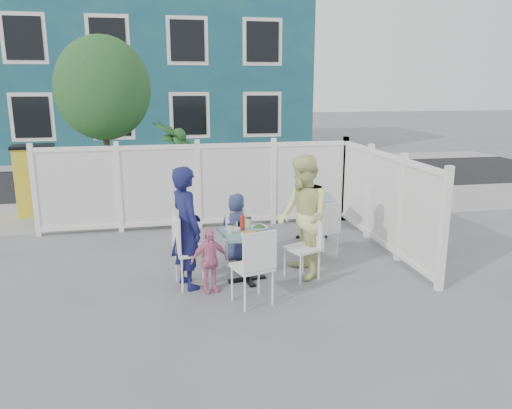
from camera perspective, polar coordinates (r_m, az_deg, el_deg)
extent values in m
plane|color=slate|center=(7.37, -5.73, -7.80)|extent=(80.00, 80.00, 0.00)
cube|color=gray|center=(10.98, -7.59, -0.59)|extent=(24.00, 2.60, 0.01)
cube|color=black|center=(14.60, -8.49, 2.92)|extent=(24.00, 5.00, 0.01)
cube|color=gray|center=(17.65, -8.97, 4.76)|extent=(24.00, 1.60, 0.01)
cube|color=navy|center=(20.84, -11.07, 14.28)|extent=(11.00, 6.00, 6.00)
cube|color=black|center=(18.05, -18.90, 9.49)|extent=(1.20, 0.04, 1.40)
cube|color=black|center=(17.96, -5.97, 10.12)|extent=(1.20, 0.04, 1.40)
cube|color=black|center=(18.07, -19.53, 17.40)|extent=(1.20, 0.04, 1.40)
cube|color=black|center=(17.98, -6.18, 18.09)|extent=(1.20, 0.04, 1.40)
cube|color=white|center=(9.45, -6.61, 2.17)|extent=(5.80, 0.04, 1.40)
cube|color=white|center=(9.33, -6.73, 6.63)|extent=(5.86, 0.08, 0.08)
cube|color=white|center=(9.63, -6.48, -2.27)|extent=(5.86, 0.08, 0.12)
cube|color=white|center=(8.46, 14.39, 0.48)|extent=(0.04, 3.60, 1.40)
cube|color=white|center=(8.33, 14.69, 5.44)|extent=(0.08, 3.66, 0.08)
cube|color=white|center=(8.66, 14.09, -4.42)|extent=(0.08, 3.66, 0.12)
cylinder|color=#382316|center=(10.30, -16.57, 4.79)|extent=(0.12, 0.12, 2.40)
ellipsoid|color=#184623|center=(10.19, -17.12, 12.59)|extent=(1.80, 1.62, 1.98)
cube|color=yellow|center=(11.31, -23.83, 2.39)|extent=(0.82, 0.64, 1.41)
imported|color=#184623|center=(10.08, -9.14, 3.77)|extent=(1.32, 1.32, 1.97)
imported|color=#184623|center=(10.35, 3.62, 2.72)|extent=(1.69, 1.73, 1.45)
cube|color=slate|center=(6.84, -1.05, -3.22)|extent=(0.78, 0.78, 0.04)
cylinder|color=black|center=(6.95, -1.04, -5.98)|extent=(0.08, 0.08, 0.66)
cube|color=black|center=(7.07, -1.03, -8.51)|extent=(0.54, 0.16, 0.04)
cube|color=black|center=(7.07, -1.03, -8.51)|extent=(0.16, 0.54, 0.04)
cube|color=slate|center=(8.81, 6.49, 0.72)|extent=(0.81, 0.81, 0.04)
cylinder|color=black|center=(8.89, 6.42, -1.57)|extent=(0.08, 0.08, 0.69)
cube|color=black|center=(8.99, 6.37, -3.68)|extent=(0.56, 0.17, 0.04)
cube|color=black|center=(8.99, 6.37, -3.68)|extent=(0.17, 0.56, 0.04)
cube|color=white|center=(6.80, -7.28, -5.28)|extent=(0.50, 0.52, 0.04)
cube|color=white|center=(6.68, -9.10, -3.23)|extent=(0.10, 0.46, 0.49)
cylinder|color=white|center=(7.10, -6.09, -6.53)|extent=(0.03, 0.03, 0.49)
cylinder|color=white|center=(6.74, -5.29, -7.63)|extent=(0.03, 0.03, 0.49)
cylinder|color=white|center=(7.03, -9.06, -6.83)|extent=(0.03, 0.03, 0.49)
cylinder|color=white|center=(6.67, -8.43, -7.97)|extent=(0.03, 0.03, 0.49)
cube|color=white|center=(7.03, 5.29, -5.04)|extent=(0.52, 0.53, 0.04)
cube|color=white|center=(7.07, 6.50, -2.88)|extent=(0.19, 0.39, 0.44)
cylinder|color=white|center=(6.87, 5.09, -7.43)|extent=(0.02, 0.02, 0.44)
cylinder|color=white|center=(7.13, 3.30, -6.60)|extent=(0.02, 0.02, 0.44)
cylinder|color=white|center=(7.08, 7.21, -6.85)|extent=(0.02, 0.02, 0.44)
cylinder|color=white|center=(7.33, 5.39, -6.07)|extent=(0.02, 0.02, 0.44)
cube|color=white|center=(7.55, -2.07, -3.90)|extent=(0.44, 0.42, 0.04)
cube|color=white|center=(7.65, -2.08, -1.88)|extent=(0.38, 0.09, 0.41)
cylinder|color=white|center=(7.47, -0.80, -5.75)|extent=(0.02, 0.02, 0.41)
cylinder|color=white|center=(7.47, -3.33, -5.76)|extent=(0.02, 0.02, 0.41)
cylinder|color=white|center=(7.76, -0.84, -4.99)|extent=(0.02, 0.02, 0.41)
cylinder|color=white|center=(7.77, -3.27, -5.00)|extent=(0.02, 0.02, 0.41)
cube|color=white|center=(6.21, -0.46, -7.16)|extent=(0.55, 0.54, 0.04)
cube|color=white|center=(5.96, 0.44, -5.38)|extent=(0.44, 0.16, 0.48)
cylinder|color=white|center=(6.37, -2.76, -8.94)|extent=(0.03, 0.03, 0.48)
cylinder|color=white|center=(6.53, 0.31, -8.34)|extent=(0.03, 0.03, 0.48)
cylinder|color=white|center=(6.08, -1.28, -10.11)|extent=(0.03, 0.03, 0.48)
cylinder|color=white|center=(6.24, 1.90, -9.44)|extent=(0.03, 0.03, 0.48)
cube|color=white|center=(7.91, 7.52, -2.89)|extent=(0.52, 0.51, 0.04)
cube|color=white|center=(7.70, 8.41, -1.45)|extent=(0.41, 0.16, 0.45)
cylinder|color=white|center=(8.01, 5.70, -4.32)|extent=(0.02, 0.02, 0.45)
cylinder|color=white|center=(8.21, 7.78, -3.92)|extent=(0.02, 0.02, 0.45)
cylinder|color=white|center=(7.74, 7.14, -4.99)|extent=(0.02, 0.02, 0.45)
cylinder|color=white|center=(7.95, 9.24, -4.56)|extent=(0.02, 0.02, 0.45)
imported|color=#171A4C|center=(6.69, -7.95, -2.64)|extent=(0.59, 0.70, 1.65)
imported|color=#D1E144|center=(7.00, 5.41, -1.45)|extent=(0.72, 0.89, 1.74)
imported|color=navy|center=(7.73, -2.23, -2.57)|extent=(0.61, 0.51, 1.05)
imported|color=pink|center=(6.60, -5.35, -6.39)|extent=(0.54, 0.33, 0.87)
cylinder|color=white|center=(6.67, -0.71, -3.42)|extent=(0.25, 0.25, 0.02)
cylinder|color=white|center=(6.90, -2.63, -2.85)|extent=(0.23, 0.23, 0.02)
imported|color=white|center=(6.86, 0.35, -2.76)|extent=(0.23, 0.23, 0.06)
cylinder|color=beige|center=(6.72, -2.95, -2.83)|extent=(0.08, 0.08, 0.12)
cylinder|color=beige|center=(7.05, -0.83, -2.03)|extent=(0.08, 0.08, 0.12)
cylinder|color=#B22211|center=(6.86, -1.56, -2.14)|extent=(0.06, 0.06, 0.20)
cylinder|color=white|center=(7.05, -2.18, -2.25)|extent=(0.03, 0.03, 0.07)
cylinder|color=black|center=(7.04, -1.97, -2.25)|extent=(0.03, 0.03, 0.07)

